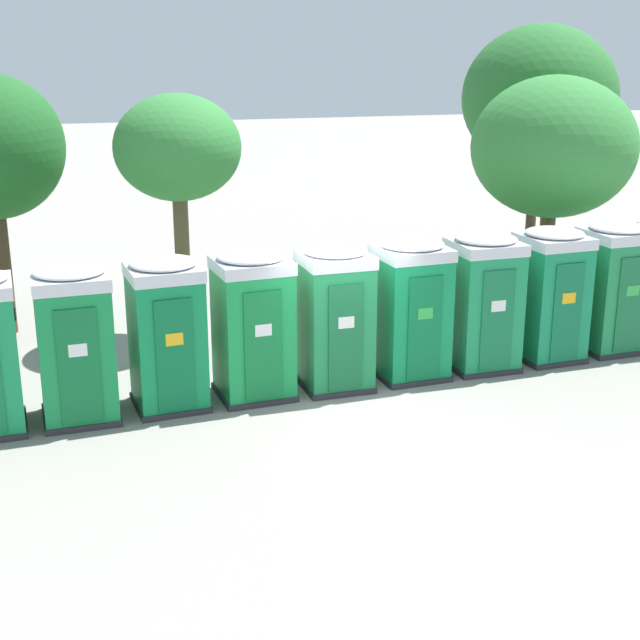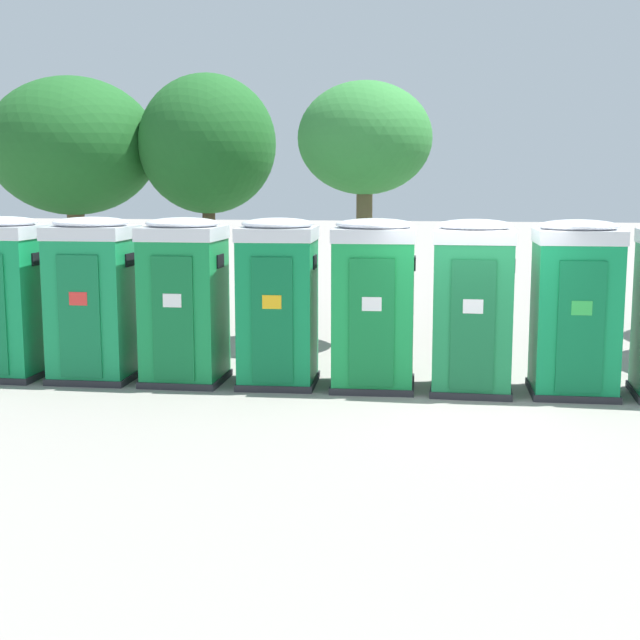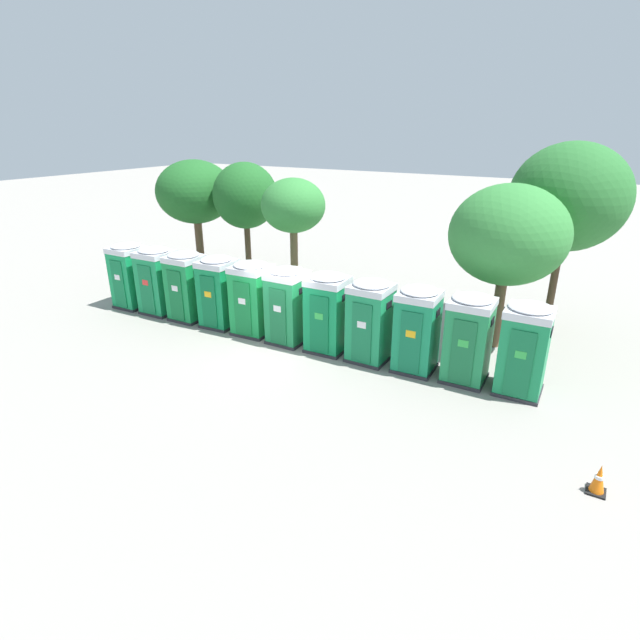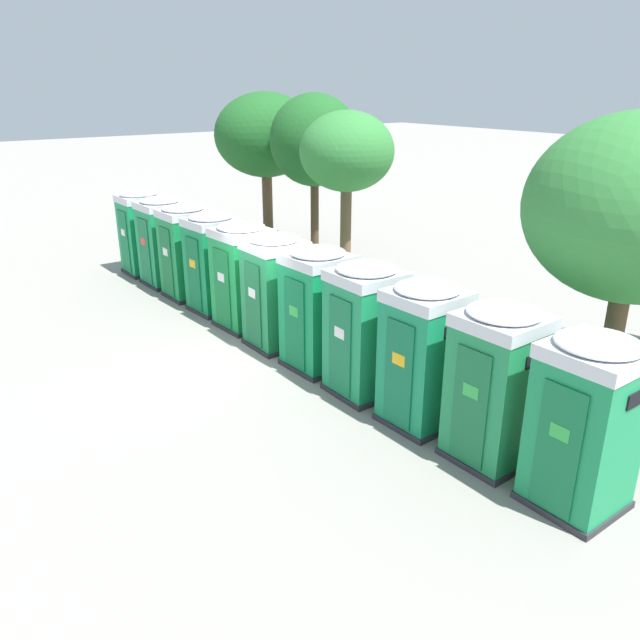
% 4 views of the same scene
% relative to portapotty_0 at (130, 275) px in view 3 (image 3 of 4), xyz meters
% --- Properties ---
extents(ground_plane, '(120.00, 120.00, 0.00)m').
position_rel_portapotty_0_xyz_m(ground_plane, '(7.28, -0.24, -1.28)').
color(ground_plane, gray).
extents(portapotty_0, '(1.20, 1.23, 2.54)m').
position_rel_portapotty_0_xyz_m(portapotty_0, '(0.00, 0.00, 0.00)').
color(portapotty_0, '#2D2D33').
rests_on(portapotty_0, ground).
extents(portapotty_1, '(1.29, 1.25, 2.54)m').
position_rel_portapotty_0_xyz_m(portapotty_1, '(1.45, 0.07, -0.00)').
color(portapotty_1, '#2D2D33').
rests_on(portapotty_1, ground).
extents(portapotty_2, '(1.23, 1.23, 2.54)m').
position_rel_portapotty_0_xyz_m(portapotty_2, '(2.91, 0.12, -0.00)').
color(portapotty_2, '#2D2D33').
rests_on(portapotty_2, ground).
extents(portapotty_3, '(1.24, 1.28, 2.54)m').
position_rel_portapotty_0_xyz_m(portapotty_3, '(4.36, 0.21, 0.00)').
color(portapotty_3, '#2D2D33').
rests_on(portapotty_3, ground).
extents(portapotty_4, '(1.31, 1.27, 2.54)m').
position_rel_portapotty_0_xyz_m(portapotty_4, '(5.81, 0.25, -0.00)').
color(portapotty_4, '#2D2D33').
rests_on(portapotty_4, ground).
extents(portapotty_5, '(1.18, 1.21, 2.54)m').
position_rel_portapotty_0_xyz_m(portapotty_5, '(7.26, 0.26, 0.00)').
color(portapotty_5, '#2D2D33').
rests_on(portapotty_5, ground).
extents(portapotty_6, '(1.27, 1.26, 2.54)m').
position_rel_portapotty_0_xyz_m(portapotty_6, '(8.72, 0.35, -0.00)').
color(portapotty_6, '#2D2D33').
rests_on(portapotty_6, ground).
extents(portapotty_7, '(1.20, 1.21, 2.54)m').
position_rel_portapotty_0_xyz_m(portapotty_7, '(10.17, 0.39, -0.00)').
color(portapotty_7, '#2D2D33').
rests_on(portapotty_7, ground).
extents(portapotty_8, '(1.21, 1.25, 2.54)m').
position_rel_portapotty_0_xyz_m(portapotty_8, '(11.62, 0.47, 0.00)').
color(portapotty_8, '#2D2D33').
rests_on(portapotty_8, ground).
extents(portapotty_9, '(1.22, 1.23, 2.54)m').
position_rel_portapotty_0_xyz_m(portapotty_9, '(13.07, 0.57, -0.00)').
color(portapotty_9, '#2D2D33').
rests_on(portapotty_9, ground).
extents(portapotty_10, '(1.21, 1.22, 2.54)m').
position_rel_portapotty_0_xyz_m(portapotty_10, '(14.52, 0.61, -0.00)').
color(portapotty_10, '#2D2D33').
rests_on(portapotty_10, ground).
extents(street_tree_0, '(2.84, 2.84, 5.28)m').
position_rel_portapotty_0_xyz_m(street_tree_0, '(1.73, 5.24, 2.55)').
color(street_tree_0, '#4C3826').
rests_on(street_tree_0, ground).
extents(street_tree_1, '(3.56, 3.56, 5.19)m').
position_rel_portapotty_0_xyz_m(street_tree_1, '(13.26, 3.39, 2.37)').
color(street_tree_1, brown).
rests_on(street_tree_1, ground).
extents(street_tree_2, '(2.49, 2.49, 4.91)m').
position_rel_portapotty_0_xyz_m(street_tree_2, '(5.20, 3.82, 2.54)').
color(street_tree_2, brown).
rests_on(street_tree_2, ground).
extents(street_tree_3, '(3.80, 3.80, 6.31)m').
position_rel_portapotty_0_xyz_m(street_tree_3, '(14.50, 6.20, 3.25)').
color(street_tree_3, '#4C3826').
rests_on(street_tree_3, ground).
extents(street_tree_4, '(3.60, 3.60, 5.28)m').
position_rel_portapotty_0_xyz_m(street_tree_4, '(-1.25, 5.24, 2.52)').
color(street_tree_4, brown).
rests_on(street_tree_4, ground).
extents(traffic_cone, '(0.36, 0.36, 0.64)m').
position_rel_portapotty_0_xyz_m(traffic_cone, '(16.63, -2.77, -0.97)').
color(traffic_cone, black).
rests_on(traffic_cone, ground).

